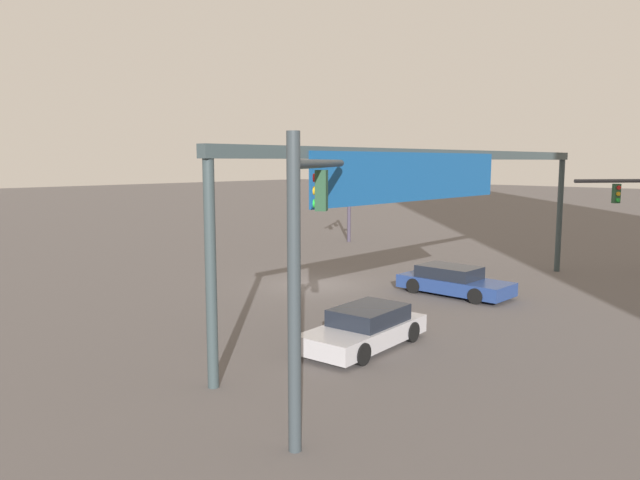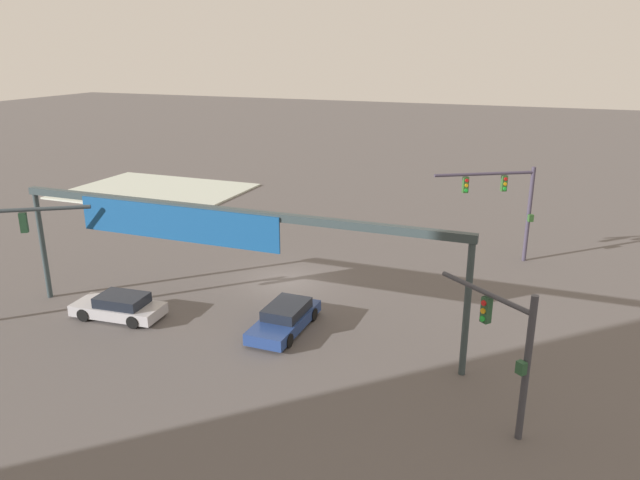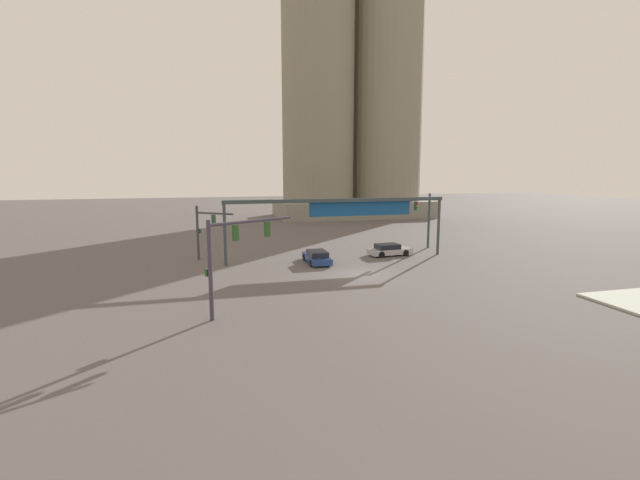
% 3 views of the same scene
% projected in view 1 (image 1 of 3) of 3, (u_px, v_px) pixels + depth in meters
% --- Properties ---
extents(ground_plane, '(228.60, 228.60, 0.00)m').
position_uv_depth(ground_plane, '(318.00, 285.00, 27.50)').
color(ground_plane, '#55504F').
extents(traffic_signal_near_corner, '(5.71, 3.39, 5.95)m').
position_uv_depth(traffic_signal_near_corner, '(346.00, 183.00, 40.38)').
color(traffic_signal_near_corner, '#3D3649').
rests_on(traffic_signal_near_corner, ground).
extents(traffic_signal_opposite_side, '(3.48, 3.06, 5.31)m').
position_uv_depth(traffic_signal_opposite_side, '(637.00, 207.00, 29.77)').
color(traffic_signal_opposite_side, '#393A42').
rests_on(traffic_signal_opposite_side, ground).
extents(traffic_signal_cross_street, '(5.23, 3.44, 6.17)m').
position_uv_depth(traffic_signal_cross_street, '(307.00, 236.00, 12.52)').
color(traffic_signal_cross_street, '#323B41').
rests_on(traffic_signal_cross_street, ground).
extents(overhead_sign_gantry, '(22.23, 0.43, 6.03)m').
position_uv_depth(overhead_sign_gantry, '(440.00, 175.00, 21.85)').
color(overhead_sign_gantry, '#334044').
rests_on(overhead_sign_gantry, ground).
extents(sedan_car_approaching, '(1.98, 4.75, 1.21)m').
position_uv_depth(sedan_car_approaching, '(453.00, 281.00, 25.47)').
color(sedan_car_approaching, navy).
rests_on(sedan_car_approaching, ground).
extents(sedan_car_waiting_far, '(4.61, 2.23, 1.21)m').
position_uv_depth(sedan_car_waiting_far, '(365.00, 328.00, 18.32)').
color(sedan_car_waiting_far, '#AEACB2').
rests_on(sedan_car_waiting_far, ground).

